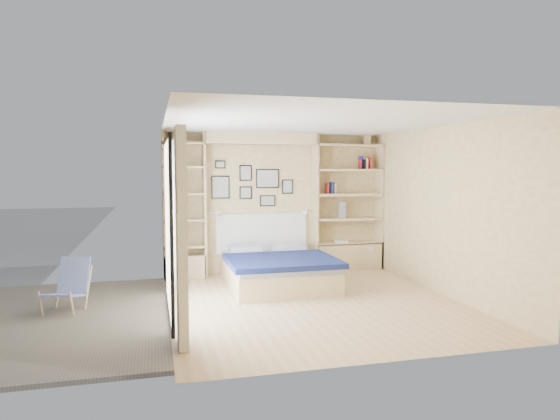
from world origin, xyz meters
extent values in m
plane|color=tan|center=(0.00, 0.00, 0.00)|extent=(4.50, 4.50, 0.00)
plane|color=#DFC483|center=(0.00, 2.25, 1.25)|extent=(4.00, 0.00, 4.00)
plane|color=#DFC483|center=(0.00, -2.25, 1.25)|extent=(4.00, 0.00, 4.00)
plane|color=#DFC483|center=(-2.00, 0.00, 1.25)|extent=(0.00, 4.50, 4.50)
plane|color=#DFC483|center=(2.00, 0.00, 1.25)|extent=(0.00, 4.50, 4.50)
plane|color=white|center=(0.00, 0.00, 2.50)|extent=(4.50, 4.50, 0.00)
cube|color=#CEB47D|center=(-1.30, 2.08, 1.25)|extent=(0.04, 0.35, 2.50)
cube|color=#CEB47D|center=(0.70, 2.08, 1.25)|extent=(0.04, 0.35, 2.50)
cube|color=#CEB47D|center=(-0.30, 2.08, 2.40)|extent=(2.00, 0.35, 0.20)
cube|color=#CEB47D|center=(1.98, 2.08, 1.25)|extent=(0.04, 0.35, 2.50)
cube|color=#CEB47D|center=(-1.98, 2.08, 1.25)|extent=(0.04, 0.35, 2.50)
cube|color=#CEB47D|center=(1.35, 2.08, 0.25)|extent=(1.30, 0.35, 0.50)
cube|color=#CEB47D|center=(-1.65, 2.08, 0.20)|extent=(0.70, 0.35, 0.40)
cube|color=black|center=(-1.97, 0.00, 2.23)|extent=(0.04, 2.08, 0.06)
cube|color=black|center=(-1.97, 0.00, 0.03)|extent=(0.04, 2.08, 0.06)
cube|color=black|center=(-1.97, -1.02, 1.10)|extent=(0.04, 0.06, 2.20)
cube|color=black|center=(-1.97, 1.02, 1.10)|extent=(0.04, 0.06, 2.20)
cube|color=silver|center=(-1.98, 0.00, 1.12)|extent=(0.01, 2.00, 2.20)
cube|color=white|center=(-1.88, -1.30, 1.15)|extent=(0.10, 0.45, 2.30)
cube|color=white|center=(-1.88, 1.30, 1.15)|extent=(0.10, 0.45, 2.30)
cube|color=#CEB47D|center=(1.35, 2.08, 0.50)|extent=(1.30, 0.35, 0.04)
cube|color=#CEB47D|center=(1.35, 2.08, 0.95)|extent=(1.30, 0.35, 0.04)
cube|color=#CEB47D|center=(1.35, 2.08, 1.40)|extent=(1.30, 0.35, 0.04)
cube|color=#CEB47D|center=(1.35, 2.08, 1.85)|extent=(1.30, 0.35, 0.04)
cube|color=#CEB47D|center=(1.35, 2.08, 2.30)|extent=(1.30, 0.35, 0.04)
cube|color=#CEB47D|center=(-1.65, 2.08, 0.55)|extent=(0.70, 0.35, 0.04)
cube|color=#CEB47D|center=(-1.65, 2.08, 1.00)|extent=(0.70, 0.35, 0.04)
cube|color=#CEB47D|center=(-1.65, 2.08, 1.45)|extent=(0.70, 0.35, 0.04)
cube|color=#CEB47D|center=(-1.65, 2.08, 1.90)|extent=(0.70, 0.35, 0.04)
cube|color=#CEB47D|center=(-1.65, 2.08, 2.30)|extent=(0.70, 0.35, 0.04)
cube|color=#CEB47D|center=(-0.26, 1.12, 0.17)|extent=(1.56, 1.95, 0.34)
cube|color=#AFB4BF|center=(-0.26, 1.12, 0.39)|extent=(1.52, 1.91, 0.10)
cube|color=#121B46|center=(-0.26, 0.79, 0.46)|extent=(1.66, 1.36, 0.08)
cube|color=#AFB4BF|center=(-0.64, 1.80, 0.50)|extent=(0.54, 0.39, 0.12)
cube|color=#AFB4BF|center=(0.13, 1.80, 0.50)|extent=(0.54, 0.39, 0.12)
cube|color=white|center=(-0.26, 2.22, 0.72)|extent=(1.66, 0.04, 0.70)
cube|color=black|center=(-1.00, 2.23, 1.55)|extent=(0.32, 0.02, 0.40)
cube|color=gray|center=(-1.00, 2.21, 1.55)|extent=(0.28, 0.01, 0.36)
cube|color=black|center=(-0.55, 2.23, 1.80)|extent=(0.22, 0.02, 0.28)
cube|color=gray|center=(-0.55, 2.21, 1.80)|extent=(0.18, 0.01, 0.24)
cube|color=black|center=(-0.55, 2.23, 1.45)|extent=(0.22, 0.02, 0.22)
cube|color=gray|center=(-0.55, 2.21, 1.45)|extent=(0.18, 0.01, 0.18)
cube|color=black|center=(-0.15, 2.23, 1.70)|extent=(0.42, 0.02, 0.34)
cube|color=gray|center=(-0.15, 2.21, 1.70)|extent=(0.38, 0.01, 0.30)
cube|color=black|center=(-0.15, 2.23, 1.30)|extent=(0.28, 0.02, 0.20)
cube|color=gray|center=(-0.15, 2.21, 1.30)|extent=(0.24, 0.01, 0.16)
cube|color=black|center=(0.22, 2.23, 1.55)|extent=(0.20, 0.02, 0.26)
cube|color=gray|center=(0.22, 2.21, 1.55)|extent=(0.16, 0.01, 0.22)
cube|color=black|center=(-1.00, 2.23, 1.95)|extent=(0.18, 0.02, 0.14)
cube|color=gray|center=(-1.00, 2.21, 1.95)|extent=(0.14, 0.01, 0.10)
cylinder|color=silver|center=(-1.16, 2.00, 1.12)|extent=(0.20, 0.02, 0.02)
cone|color=white|center=(-1.06, 2.00, 1.10)|extent=(0.13, 0.12, 0.15)
cylinder|color=silver|center=(0.56, 2.00, 1.12)|extent=(0.20, 0.02, 0.02)
cone|color=white|center=(0.46, 2.00, 1.10)|extent=(0.13, 0.12, 0.15)
cube|color=#A51E1E|center=(0.93, 2.07, 1.51)|extent=(0.02, 0.15, 0.19)
cube|color=navy|center=(1.00, 2.07, 1.52)|extent=(0.03, 0.15, 0.21)
cube|color=black|center=(1.04, 2.07, 1.53)|extent=(0.03, 0.15, 0.21)
cube|color=#C8B195|center=(1.06, 2.07, 1.51)|extent=(0.04, 0.15, 0.18)
cube|color=#A51E1E|center=(1.58, 2.07, 1.95)|extent=(0.02, 0.15, 0.17)
cube|color=navy|center=(1.59, 2.07, 1.99)|extent=(0.03, 0.15, 0.24)
cube|color=black|center=(1.65, 2.07, 1.96)|extent=(0.03, 0.15, 0.18)
cube|color=tan|center=(1.68, 2.07, 1.97)|extent=(0.04, 0.15, 0.19)
cube|color=#A51E1E|center=(1.77, 2.07, 1.98)|extent=(0.03, 0.15, 0.22)
cube|color=navy|center=(-1.73, 2.07, 1.11)|extent=(0.02, 0.15, 0.19)
cube|color=black|center=(-1.68, 2.07, 1.13)|extent=(0.03, 0.15, 0.23)
cube|color=#BFB28C|center=(-1.64, 2.07, 1.12)|extent=(0.03, 0.15, 0.20)
cube|color=#CEB47D|center=(1.69, 2.07, 2.40)|extent=(0.13, 0.13, 0.15)
cone|color=#CEB47D|center=(1.69, 2.07, 2.51)|extent=(0.20, 0.20, 0.08)
cube|color=slate|center=(1.23, 2.07, 1.12)|extent=(0.12, 0.12, 0.30)
cube|color=white|center=(1.20, 2.02, 0.54)|extent=(0.22, 0.16, 0.03)
cube|color=#766757|center=(-3.60, 0.00, 0.00)|extent=(3.20, 4.00, 0.05)
cylinder|color=tan|center=(-3.54, 0.13, 0.18)|extent=(0.06, 0.13, 0.35)
cylinder|color=tan|center=(-3.17, 0.02, 0.18)|extent=(0.06, 0.13, 0.35)
cylinder|color=tan|center=(-3.41, 0.60, 0.27)|extent=(0.11, 0.29, 0.58)
cylinder|color=tan|center=(-3.03, 0.49, 0.27)|extent=(0.11, 0.29, 0.58)
cube|color=#2B3DA7|center=(-3.30, 0.24, 0.25)|extent=(0.52, 0.58, 0.13)
cube|color=#2B3DA7|center=(-3.21, 0.57, 0.45)|extent=(0.44, 0.30, 0.47)
camera|label=1|loc=(-2.16, -6.53, 1.86)|focal=32.00mm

